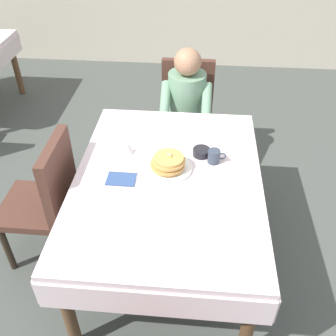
{
  "coord_description": "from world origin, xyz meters",
  "views": [
    {
      "loc": [
        0.15,
        -1.73,
        2.2
      ],
      "look_at": [
        -0.0,
        0.02,
        0.79
      ],
      "focal_mm": 41.14,
      "sensor_mm": 36.0,
      "label": 1
    }
  ],
  "objects_px": {
    "chair_left_side": "(48,195)",
    "plate_breakfast": "(169,168)",
    "diner_person": "(186,104)",
    "dining_table_main": "(168,188)",
    "chair_diner": "(187,109)",
    "cup_coffee": "(214,156)",
    "knife_right_of_plate": "(200,173)",
    "fork_left_of_plate": "(137,169)",
    "syrup_pitcher": "(128,148)",
    "bowl_butter": "(202,152)",
    "spoon_near_edge": "(166,206)",
    "breakfast_stack": "(168,162)"
  },
  "relations": [
    {
      "from": "bowl_butter",
      "to": "spoon_near_edge",
      "type": "height_order",
      "value": "bowl_butter"
    },
    {
      "from": "dining_table_main",
      "to": "diner_person",
      "type": "distance_m",
      "value": 1.02
    },
    {
      "from": "syrup_pitcher",
      "to": "diner_person",
      "type": "bearing_deg",
      "value": 67.16
    },
    {
      "from": "breakfast_stack",
      "to": "fork_left_of_plate",
      "type": "distance_m",
      "value": 0.2
    },
    {
      "from": "chair_left_side",
      "to": "cup_coffee",
      "type": "xyz_separation_m",
      "value": [
        1.04,
        0.17,
        0.25
      ]
    },
    {
      "from": "chair_left_side",
      "to": "plate_breakfast",
      "type": "bearing_deg",
      "value": -84.55
    },
    {
      "from": "plate_breakfast",
      "to": "syrup_pitcher",
      "type": "distance_m",
      "value": 0.31
    },
    {
      "from": "chair_diner",
      "to": "spoon_near_edge",
      "type": "height_order",
      "value": "chair_diner"
    },
    {
      "from": "breakfast_stack",
      "to": "bowl_butter",
      "type": "distance_m",
      "value": 0.26
    },
    {
      "from": "fork_left_of_plate",
      "to": "spoon_near_edge",
      "type": "xyz_separation_m",
      "value": [
        0.2,
        -0.3,
        0.0
      ]
    },
    {
      "from": "syrup_pitcher",
      "to": "knife_right_of_plate",
      "type": "relative_size",
      "value": 0.4
    },
    {
      "from": "chair_left_side",
      "to": "knife_right_of_plate",
      "type": "xyz_separation_m",
      "value": [
        0.96,
        0.05,
        0.21
      ]
    },
    {
      "from": "chair_left_side",
      "to": "cup_coffee",
      "type": "bearing_deg",
      "value": -80.75
    },
    {
      "from": "knife_right_of_plate",
      "to": "fork_left_of_plate",
      "type": "bearing_deg",
      "value": 89.19
    },
    {
      "from": "breakfast_stack",
      "to": "fork_left_of_plate",
      "type": "relative_size",
      "value": 1.19
    },
    {
      "from": "plate_breakfast",
      "to": "diner_person",
      "type": "bearing_deg",
      "value": 86.28
    },
    {
      "from": "chair_diner",
      "to": "fork_left_of_plate",
      "type": "height_order",
      "value": "chair_diner"
    },
    {
      "from": "plate_breakfast",
      "to": "breakfast_stack",
      "type": "relative_size",
      "value": 1.31
    },
    {
      "from": "plate_breakfast",
      "to": "syrup_pitcher",
      "type": "relative_size",
      "value": 3.5
    },
    {
      "from": "chair_diner",
      "to": "cup_coffee",
      "type": "distance_m",
      "value": 1.05
    },
    {
      "from": "chair_left_side",
      "to": "fork_left_of_plate",
      "type": "height_order",
      "value": "chair_left_side"
    },
    {
      "from": "cup_coffee",
      "to": "syrup_pitcher",
      "type": "height_order",
      "value": "cup_coffee"
    },
    {
      "from": "syrup_pitcher",
      "to": "spoon_near_edge",
      "type": "height_order",
      "value": "syrup_pitcher"
    },
    {
      "from": "dining_table_main",
      "to": "knife_right_of_plate",
      "type": "bearing_deg",
      "value": 15.76
    },
    {
      "from": "dining_table_main",
      "to": "cup_coffee",
      "type": "height_order",
      "value": "cup_coffee"
    },
    {
      "from": "breakfast_stack",
      "to": "cup_coffee",
      "type": "relative_size",
      "value": 1.89
    },
    {
      "from": "chair_diner",
      "to": "plate_breakfast",
      "type": "bearing_deg",
      "value": 86.81
    },
    {
      "from": "bowl_butter",
      "to": "fork_left_of_plate",
      "type": "height_order",
      "value": "bowl_butter"
    },
    {
      "from": "chair_diner",
      "to": "spoon_near_edge",
      "type": "xyz_separation_m",
      "value": [
        -0.05,
        -1.42,
        0.21
      ]
    },
    {
      "from": "bowl_butter",
      "to": "knife_right_of_plate",
      "type": "height_order",
      "value": "bowl_butter"
    },
    {
      "from": "diner_person",
      "to": "plate_breakfast",
      "type": "relative_size",
      "value": 4.0
    },
    {
      "from": "chair_diner",
      "to": "breakfast_stack",
      "type": "xyz_separation_m",
      "value": [
        -0.06,
        -1.1,
        0.27
      ]
    },
    {
      "from": "plate_breakfast",
      "to": "cup_coffee",
      "type": "relative_size",
      "value": 2.48
    },
    {
      "from": "bowl_butter",
      "to": "breakfast_stack",
      "type": "bearing_deg",
      "value": -139.89
    },
    {
      "from": "plate_breakfast",
      "to": "knife_right_of_plate",
      "type": "relative_size",
      "value": 1.4
    },
    {
      "from": "dining_table_main",
      "to": "plate_breakfast",
      "type": "relative_size",
      "value": 5.44
    },
    {
      "from": "bowl_butter",
      "to": "spoon_near_edge",
      "type": "distance_m",
      "value": 0.52
    },
    {
      "from": "chair_left_side",
      "to": "fork_left_of_plate",
      "type": "distance_m",
      "value": 0.62
    },
    {
      "from": "diner_person",
      "to": "dining_table_main",
      "type": "bearing_deg",
      "value": 86.6
    },
    {
      "from": "breakfast_stack",
      "to": "bowl_butter",
      "type": "relative_size",
      "value": 1.94
    },
    {
      "from": "chair_left_side",
      "to": "breakfast_stack",
      "type": "height_order",
      "value": "chair_left_side"
    },
    {
      "from": "spoon_near_edge",
      "to": "chair_left_side",
      "type": "bearing_deg",
      "value": 159.3
    },
    {
      "from": "plate_breakfast",
      "to": "syrup_pitcher",
      "type": "xyz_separation_m",
      "value": [
        -0.27,
        0.15,
        0.03
      ]
    },
    {
      "from": "breakfast_stack",
      "to": "chair_diner",
      "type": "bearing_deg",
      "value": 86.69
    },
    {
      "from": "chair_diner",
      "to": "knife_right_of_plate",
      "type": "distance_m",
      "value": 1.14
    },
    {
      "from": "chair_left_side",
      "to": "plate_breakfast",
      "type": "relative_size",
      "value": 3.32
    },
    {
      "from": "fork_left_of_plate",
      "to": "plate_breakfast",
      "type": "bearing_deg",
      "value": -89.15
    },
    {
      "from": "dining_table_main",
      "to": "bowl_butter",
      "type": "height_order",
      "value": "bowl_butter"
    },
    {
      "from": "cup_coffee",
      "to": "fork_left_of_plate",
      "type": "xyz_separation_m",
      "value": [
        -0.46,
        -0.12,
        -0.04
      ]
    },
    {
      "from": "bowl_butter",
      "to": "fork_left_of_plate",
      "type": "distance_m",
      "value": 0.43
    }
  ]
}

